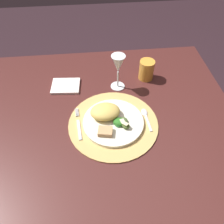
# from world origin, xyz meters

# --- Properties ---
(ground_plane) EXTENTS (6.00, 6.00, 0.00)m
(ground_plane) POSITION_xyz_m (0.00, 0.00, 0.00)
(ground_plane) COLOR black
(dining_table) EXTENTS (1.13, 1.03, 0.76)m
(dining_table) POSITION_xyz_m (0.00, 0.00, 0.62)
(dining_table) COLOR #48201D
(dining_table) RESTS_ON ground
(placemat) EXTENTS (0.38, 0.38, 0.01)m
(placemat) POSITION_xyz_m (0.02, -0.02, 0.76)
(placemat) COLOR tan
(placemat) RESTS_ON dining_table
(dinner_plate) EXTENTS (0.25, 0.25, 0.01)m
(dinner_plate) POSITION_xyz_m (0.02, -0.02, 0.77)
(dinner_plate) COLOR silver
(dinner_plate) RESTS_ON placemat
(pasta_serving) EXTENTS (0.13, 0.10, 0.05)m
(pasta_serving) POSITION_xyz_m (-0.01, 0.01, 0.80)
(pasta_serving) COLOR #DFBC5B
(pasta_serving) RESTS_ON dinner_plate
(salad_greens) EXTENTS (0.08, 0.08, 0.03)m
(salad_greens) POSITION_xyz_m (0.05, -0.04, 0.79)
(salad_greens) COLOR #2B6E20
(salad_greens) RESTS_ON dinner_plate
(bread_piece) EXTENTS (0.06, 0.05, 0.02)m
(bread_piece) POSITION_xyz_m (-0.02, -0.08, 0.79)
(bread_piece) COLOR tan
(bread_piece) RESTS_ON dinner_plate
(fork) EXTENTS (0.03, 0.17, 0.00)m
(fork) POSITION_xyz_m (-0.12, -0.02, 0.77)
(fork) COLOR silver
(fork) RESTS_ON placemat
(spoon) EXTENTS (0.03, 0.13, 0.01)m
(spoon) POSITION_xyz_m (0.16, -0.00, 0.77)
(spoon) COLOR silver
(spoon) RESTS_ON placemat
(napkin) EXTENTS (0.14, 0.12, 0.01)m
(napkin) POSITION_xyz_m (-0.18, 0.23, 0.76)
(napkin) COLOR white
(napkin) RESTS_ON dining_table
(wine_glass) EXTENTS (0.07, 0.07, 0.18)m
(wine_glass) POSITION_xyz_m (0.07, 0.21, 0.88)
(wine_glass) COLOR silver
(wine_glass) RESTS_ON dining_table
(amber_tumbler) EXTENTS (0.07, 0.07, 0.10)m
(amber_tumbler) POSITION_xyz_m (0.22, 0.26, 0.81)
(amber_tumbler) COLOR gold
(amber_tumbler) RESTS_ON dining_table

